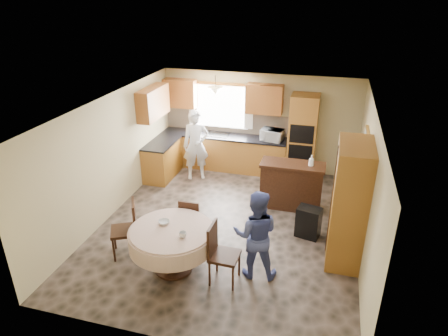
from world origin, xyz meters
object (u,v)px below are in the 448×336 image
object	(u,v)px
dining_table	(172,238)
chair_back	(191,219)
chair_right	(220,250)
oven_tower	(302,137)
chair_left	(128,226)
sideboard	(291,187)
person_sink	(196,145)
cupboard	(349,203)
person_dining	(256,235)

from	to	relation	value
dining_table	chair_back	distance (m)	0.84
chair_right	chair_back	bearing A→B (deg)	44.26
oven_tower	dining_table	size ratio (longest dim) A/B	1.49
chair_left	chair_right	bearing A→B (deg)	53.82
sideboard	person_sink	bearing A→B (deg)	160.97
dining_table	person_sink	size ratio (longest dim) A/B	0.82
chair_back	dining_table	bearing A→B (deg)	86.47
sideboard	cupboard	bearing A→B (deg)	-53.97
dining_table	person_dining	distance (m)	1.39
person_dining	sideboard	bearing A→B (deg)	-105.24
chair_left	chair_back	size ratio (longest dim) A/B	1.12
sideboard	chair_left	xyz separation A→B (m)	(-2.58, -2.46, 0.10)
sideboard	chair_back	bearing A→B (deg)	-131.27
person_sink	person_dining	distance (m)	3.91
chair_back	person_sink	bearing A→B (deg)	-74.11
dining_table	chair_back	bearing A→B (deg)	87.62
dining_table	chair_right	xyz separation A→B (m)	(0.83, -0.04, -0.06)
oven_tower	chair_left	distance (m)	4.84
cupboard	chair_right	xyz separation A→B (m)	(-1.94, -1.20, -0.50)
cupboard	person_dining	distance (m)	1.71
chair_back	chair_left	bearing A→B (deg)	31.01
oven_tower	cupboard	world-z (taller)	cupboard
oven_tower	person_dining	distance (m)	4.02
chair_left	sideboard	bearing A→B (deg)	106.00
chair_left	chair_back	world-z (taller)	chair_left
chair_right	person_sink	world-z (taller)	person_sink
person_sink	person_dining	size ratio (longest dim) A/B	1.13
cupboard	person_sink	bearing A→B (deg)	146.49
cupboard	chair_back	size ratio (longest dim) A/B	2.31
dining_table	sideboard	bearing A→B (deg)	58.30
oven_tower	person_sink	world-z (taller)	oven_tower
person_sink	dining_table	bearing A→B (deg)	-101.25
chair_right	person_dining	world-z (taller)	person_dining
person_sink	chair_right	bearing A→B (deg)	-89.44
oven_tower	person_dining	xyz separation A→B (m)	(-0.35, -3.99, -0.28)
dining_table	chair_right	world-z (taller)	chair_right
chair_back	chair_right	xyz separation A→B (m)	(0.80, -0.86, 0.06)
cupboard	chair_left	world-z (taller)	cupboard
oven_tower	person_sink	distance (m)	2.61
chair_left	chair_right	world-z (taller)	same
oven_tower	chair_left	xyz separation A→B (m)	(-2.63, -4.03, -0.48)
chair_left	chair_right	xyz separation A→B (m)	(1.75, -0.26, 0.00)
cupboard	chair_left	xyz separation A→B (m)	(-3.70, -0.94, -0.50)
person_dining	chair_back	bearing A→B (deg)	-31.01
oven_tower	dining_table	xyz separation A→B (m)	(-1.70, -4.26, -0.43)
sideboard	chair_back	distance (m)	2.47
person_sink	chair_left	bearing A→B (deg)	-116.13
chair_right	person_dining	distance (m)	0.64
oven_tower	dining_table	world-z (taller)	oven_tower
cupboard	person_dining	xyz separation A→B (m)	(-1.42, -0.90, -0.30)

